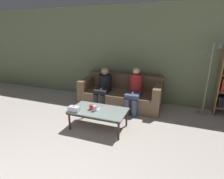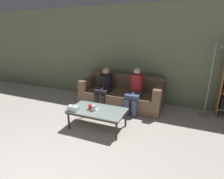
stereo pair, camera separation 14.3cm
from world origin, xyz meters
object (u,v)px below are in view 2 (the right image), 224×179
at_px(coffee_table, 97,111).
at_px(seated_person_left_end, 105,86).
at_px(standing_lamp, 212,73).
at_px(tissue_box, 73,108).
at_px(cup_near_left, 90,107).
at_px(cup_near_right, 94,108).
at_px(game_remote, 97,109).
at_px(seated_person_mid_left, 135,89).
at_px(couch, 122,95).

height_order(coffee_table, seated_person_left_end, seated_person_left_end).
bearing_deg(standing_lamp, tissue_box, -145.94).
bearing_deg(cup_near_left, cup_near_right, -20.00).
height_order(game_remote, standing_lamp, standing_lamp).
bearing_deg(game_remote, cup_near_left, -166.69).
relative_size(coffee_table, seated_person_left_end, 1.11).
bearing_deg(seated_person_left_end, seated_person_mid_left, -0.61).
bearing_deg(game_remote, standing_lamp, 35.21).
height_order(coffee_table, seated_person_mid_left, seated_person_mid_left).
bearing_deg(standing_lamp, coffee_table, -144.79).
height_order(tissue_box, seated_person_mid_left, seated_person_mid_left).
relative_size(cup_near_right, tissue_box, 0.51).
distance_m(couch, cup_near_right, 1.42).
bearing_deg(standing_lamp, game_remote, -144.79).
relative_size(couch, standing_lamp, 1.26).
xyz_separation_m(tissue_box, seated_person_left_end, (0.06, 1.35, 0.09)).
height_order(couch, coffee_table, couch).
bearing_deg(seated_person_left_end, tissue_box, -92.61).
distance_m(cup_near_left, cup_near_right, 0.10).
xyz_separation_m(tissue_box, seated_person_mid_left, (0.89, 1.34, 0.11)).
relative_size(tissue_box, standing_lamp, 0.13).
bearing_deg(seated_person_mid_left, coffee_table, -112.85).
height_order(cup_near_left, seated_person_mid_left, seated_person_mid_left).
bearing_deg(game_remote, seated_person_left_end, 107.55).
xyz_separation_m(tissue_box, standing_lamp, (2.53, 1.71, 0.58)).
bearing_deg(cup_near_right, coffee_table, 57.44).
distance_m(standing_lamp, seated_person_left_end, 2.54).
distance_m(couch, standing_lamp, 2.19).
bearing_deg(cup_near_right, cup_near_left, 160.00).
relative_size(standing_lamp, seated_person_left_end, 1.64).
xyz_separation_m(cup_near_left, tissue_box, (-0.28, -0.19, 0.00)).
relative_size(coffee_table, cup_near_left, 11.30).
distance_m(coffee_table, cup_near_left, 0.17).
xyz_separation_m(couch, standing_lamp, (2.05, 0.15, 0.74)).
relative_size(couch, seated_person_mid_left, 1.97).
height_order(game_remote, seated_person_left_end, seated_person_left_end).
bearing_deg(seated_person_mid_left, couch, 152.50).
bearing_deg(tissue_box, cup_near_right, 22.12).
distance_m(standing_lamp, seated_person_mid_left, 1.74).
height_order(coffee_table, cup_near_left, cup_near_left).
bearing_deg(standing_lamp, couch, -175.85).
relative_size(standing_lamp, seated_person_mid_left, 1.57).
xyz_separation_m(cup_near_right, game_remote, (0.04, 0.07, -0.05)).
xyz_separation_m(cup_near_left, seated_person_mid_left, (0.61, 1.16, 0.11)).
bearing_deg(cup_near_right, game_remote, 57.44).
height_order(tissue_box, seated_person_left_end, seated_person_left_end).
relative_size(cup_near_right, seated_person_mid_left, 0.10).
bearing_deg(coffee_table, seated_person_left_end, 107.55).
bearing_deg(tissue_box, coffee_table, 27.75).
xyz_separation_m(cup_near_right, tissue_box, (-0.38, -0.15, -0.01)).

